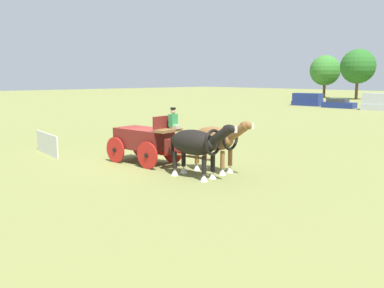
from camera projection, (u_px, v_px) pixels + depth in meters
name	position (u px, v px, depth m)	size (l,w,h in m)	color
ground_plane	(144.00, 163.00, 19.20)	(220.00, 220.00, 0.00)	olive
show_wagon	(146.00, 140.00, 18.93)	(5.64, 2.11, 2.61)	maroon
draft_horse_near	(216.00, 140.00, 17.16)	(2.96, 1.24, 2.22)	brown
draft_horse_off	(196.00, 144.00, 16.17)	(3.18, 1.28, 2.22)	black
parked_vehicle_a	(307.00, 100.00, 57.62)	(4.21, 2.24, 1.72)	navy
parked_vehicle_b	(339.00, 104.00, 53.40)	(4.23, 2.18, 1.20)	navy
parked_vehicle_c	(382.00, 102.00, 49.03)	(4.59, 2.20, 2.02)	silver
tree_a	(325.00, 70.00, 79.30)	(5.72, 5.72, 8.05)	brown
tree_b	(358.00, 66.00, 72.87)	(6.02, 6.02, 8.80)	brown
sponsor_banner	(47.00, 144.00, 21.24)	(3.20, 0.06, 1.10)	silver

